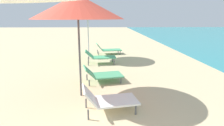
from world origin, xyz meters
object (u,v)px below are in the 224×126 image
(lounger_farthest_shoreside, at_px, (108,49))
(lounger_second_inland, at_px, (108,99))
(umbrella_second, at_px, (78,7))
(umbrella_farthest, at_px, (87,10))
(lounger_farthest_inland, at_px, (100,56))
(lounger_second_shoreside, at_px, (102,74))

(lounger_farthest_shoreside, bearing_deg, lounger_second_inland, -98.99)
(umbrella_second, height_order, umbrella_farthest, umbrella_farthest)
(lounger_farthest_inland, bearing_deg, umbrella_farthest, 114.69)
(umbrella_second, bearing_deg, umbrella_farthest, 92.07)
(umbrella_farthest, bearing_deg, lounger_second_shoreside, -78.49)
(umbrella_second, distance_m, lounger_farthest_shoreside, 6.39)
(lounger_farthest_shoreside, bearing_deg, lounger_second_shoreside, -101.25)
(umbrella_second, bearing_deg, lounger_farthest_inland, 83.42)
(umbrella_farthest, relative_size, lounger_farthest_inland, 1.89)
(lounger_second_shoreside, bearing_deg, lounger_farthest_inland, 81.08)
(lounger_second_inland, distance_m, lounger_farthest_inland, 4.58)
(umbrella_farthest, bearing_deg, lounger_farthest_inland, -60.90)
(lounger_farthest_inland, bearing_deg, lounger_second_shoreside, -91.23)
(lounger_second_shoreside, relative_size, umbrella_farthest, 0.50)
(lounger_farthest_shoreside, bearing_deg, lounger_farthest_inland, -107.85)
(umbrella_second, bearing_deg, lounger_farthest_shoreside, 82.20)
(lounger_farthest_shoreside, relative_size, lounger_farthest_inland, 1.06)
(lounger_second_shoreside, height_order, lounger_farthest_inland, lounger_farthest_inland)
(umbrella_second, height_order, lounger_second_shoreside, umbrella_second)
(umbrella_second, bearing_deg, lounger_second_shoreside, 63.27)
(lounger_second_inland, bearing_deg, umbrella_second, 117.72)
(lounger_second_shoreside, bearing_deg, umbrella_second, -128.83)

